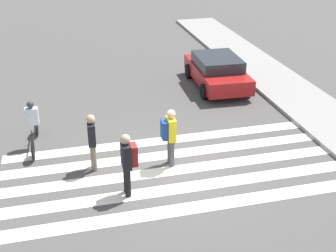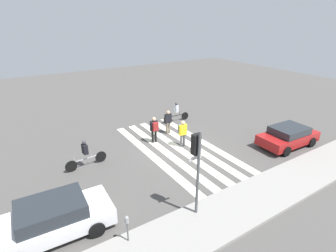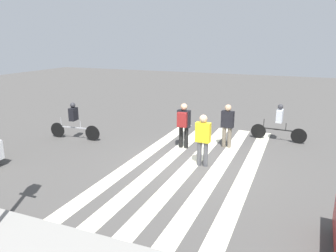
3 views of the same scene
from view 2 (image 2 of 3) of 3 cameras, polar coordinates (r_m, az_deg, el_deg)
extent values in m
plane|color=#4C4947|center=(17.06, 2.16, -4.78)|extent=(60.00, 60.00, 0.00)
cube|color=gray|center=(13.17, 18.28, -14.86)|extent=(36.00, 2.50, 0.14)
cube|color=#F2EDCC|center=(18.11, 7.20, -3.24)|extent=(0.52, 10.00, 0.01)
cube|color=#F2EDCC|center=(17.57, 4.76, -3.99)|extent=(0.52, 10.00, 0.01)
cube|color=#F2EDCC|center=(17.06, 2.16, -4.77)|extent=(0.52, 10.00, 0.01)
cube|color=#F2EDCC|center=(16.59, -0.60, -5.59)|extent=(0.52, 10.00, 0.01)
cube|color=#F2EDCC|center=(16.16, -3.52, -6.45)|extent=(0.52, 10.00, 0.01)
cylinder|color=#515456|center=(10.74, 6.52, -10.77)|extent=(0.12, 0.12, 3.90)
cube|color=black|center=(10.22, 6.11, -4.00)|extent=(0.32, 0.26, 0.84)
cube|color=silver|center=(10.51, 5.97, -6.93)|extent=(0.60, 0.02, 0.16)
sphere|color=#590F0F|center=(10.24, 5.61, -2.51)|extent=(0.15, 0.15, 0.15)
sphere|color=#59470F|center=(10.34, 5.56, -3.67)|extent=(0.15, 0.15, 0.15)
sphere|color=#26D83F|center=(10.44, 5.51, -4.81)|extent=(0.15, 0.15, 0.15)
cylinder|color=#515456|center=(10.50, -8.75, -22.07)|extent=(0.06, 0.06, 0.99)
cylinder|color=gray|center=(10.09, -8.96, -19.62)|extent=(0.15, 0.15, 0.22)
sphere|color=gray|center=(10.01, -9.00, -19.15)|extent=(0.14, 0.14, 0.14)
cylinder|color=black|center=(17.70, -2.71, -2.19)|extent=(0.16, 0.16, 0.86)
cylinder|color=black|center=(17.60, -3.34, -2.35)|extent=(0.16, 0.16, 0.86)
cube|color=black|center=(17.34, -3.08, 0.05)|extent=(0.50, 0.23, 0.68)
sphere|color=tan|center=(17.17, -3.11, 1.51)|extent=(0.27, 0.27, 0.27)
cube|color=maroon|center=(17.18, -2.74, -0.17)|extent=(0.38, 0.18, 0.57)
cylinder|color=#4C4C51|center=(17.14, 3.50, -3.08)|extent=(0.16, 0.16, 0.86)
cylinder|color=#4C4C51|center=(17.02, 2.89, -3.26)|extent=(0.16, 0.16, 0.86)
cube|color=yellow|center=(16.76, 3.25, -0.81)|extent=(0.51, 0.24, 0.68)
sphere|color=tan|center=(16.58, 3.29, 0.69)|extent=(0.27, 0.27, 0.27)
cube|color=navy|center=(16.90, 2.84, -0.59)|extent=(0.38, 0.19, 0.57)
cylinder|color=#6B6051|center=(19.02, 0.30, -0.39)|extent=(0.16, 0.16, 0.83)
cylinder|color=#6B6051|center=(18.91, -0.25, -0.53)|extent=(0.16, 0.16, 0.83)
cube|color=black|center=(18.69, 0.03, 1.65)|extent=(0.50, 0.26, 0.66)
sphere|color=tan|center=(18.53, 0.03, 2.98)|extent=(0.26, 0.26, 0.26)
cylinder|color=black|center=(15.35, -20.31, -8.24)|extent=(0.66, 0.10, 0.66)
cylinder|color=black|center=(15.83, -14.41, -6.50)|extent=(0.66, 0.10, 0.66)
cube|color=#B2B2B7|center=(15.48, -17.39, -6.78)|extent=(1.46, 0.18, 0.04)
cylinder|color=#B2B2B7|center=(15.49, -16.42, -5.96)|extent=(0.03, 0.03, 0.32)
cylinder|color=#B2B2B7|center=(15.22, -19.74, -6.77)|extent=(0.03, 0.03, 0.40)
cube|color=black|center=(15.21, -17.65, -4.82)|extent=(0.28, 0.42, 0.55)
sphere|color=#333338|center=(15.04, -17.82, -3.48)|extent=(0.22, 0.22, 0.22)
cylinder|color=black|center=(20.87, -0.19, 1.45)|extent=(0.64, 0.08, 0.64)
cylinder|color=black|center=(21.66, 3.69, 2.20)|extent=(0.64, 0.08, 0.64)
cube|color=black|center=(21.19, 1.79, 2.28)|extent=(1.41, 0.13, 0.04)
cylinder|color=black|center=(21.27, 2.48, 2.82)|extent=(0.03, 0.03, 0.32)
cylinder|color=black|center=(20.83, 0.32, 2.52)|extent=(0.03, 0.03, 0.40)
cube|color=silver|center=(20.99, 1.81, 3.81)|extent=(0.27, 0.42, 0.55)
sphere|color=#333338|center=(20.87, 1.83, 4.83)|extent=(0.22, 0.22, 0.22)
cube|color=maroon|center=(18.82, 24.62, -2.34)|extent=(4.14, 2.03, 0.61)
cube|color=#23282D|center=(18.62, 24.88, -0.84)|extent=(2.31, 1.80, 0.46)
cylinder|color=black|center=(17.50, 24.39, -5.04)|extent=(0.65, 0.23, 0.64)
cylinder|color=black|center=(18.46, 19.93, -2.90)|extent=(0.65, 0.23, 0.64)
cylinder|color=black|center=(19.48, 28.83, -3.10)|extent=(0.65, 0.23, 0.64)
cylinder|color=black|center=(20.35, 24.60, -1.27)|extent=(0.65, 0.23, 0.64)
cube|color=silver|center=(11.54, -23.65, -18.53)|extent=(4.49, 2.08, 0.67)
cube|color=#23282D|center=(11.17, -24.15, -16.16)|extent=(2.50, 1.86, 0.54)
cylinder|color=black|center=(12.51, -30.57, -18.04)|extent=(0.65, 0.22, 0.64)
cylinder|color=black|center=(11.11, -15.25, -20.91)|extent=(0.65, 0.22, 0.64)
cylinder|color=black|center=(12.54, -17.73, -15.46)|extent=(0.65, 0.22, 0.64)
camera|label=1|loc=(15.87, -44.27, 14.31)|focal=50.00mm
camera|label=3|loc=(12.70, 44.63, -0.39)|focal=35.00mm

